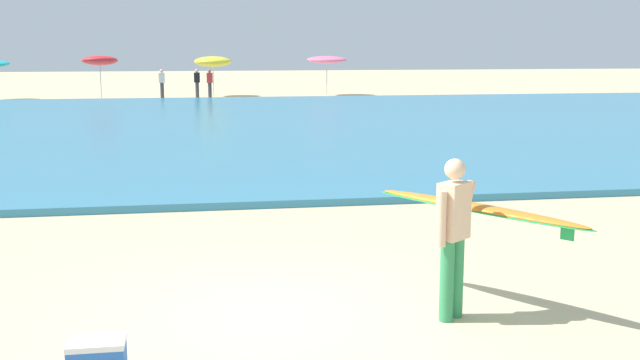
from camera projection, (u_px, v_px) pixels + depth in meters
name	position (u px, v px, depth m)	size (l,w,h in m)	color
ground_plane	(273.00, 315.00, 8.33)	(160.00, 160.00, 0.00)	beige
sea	(216.00, 125.00, 27.24)	(120.00, 28.00, 0.14)	teal
surfer_with_board	(465.00, 221.00, 8.22)	(1.88, 2.26, 1.73)	#338E56
beach_umbrella_1	(100.00, 60.00, 40.83)	(1.87, 1.91, 2.39)	beige
beach_umbrella_2	(213.00, 62.00, 43.47)	(2.09, 2.10, 2.27)	beige
beach_umbrella_3	(327.00, 60.00, 44.31)	(2.30, 2.31, 2.28)	beige
beachgoer_near_row_left	(197.00, 82.00, 42.45)	(0.32, 0.20, 1.58)	#383842
beachgoer_near_row_mid	(162.00, 83.00, 42.14)	(0.32, 0.20, 1.58)	#383842
beachgoer_near_row_right	(210.00, 83.00, 42.07)	(0.32, 0.20, 1.58)	#383842
cooler_box	(97.00, 360.00, 6.68)	(0.49, 0.35, 0.37)	blue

